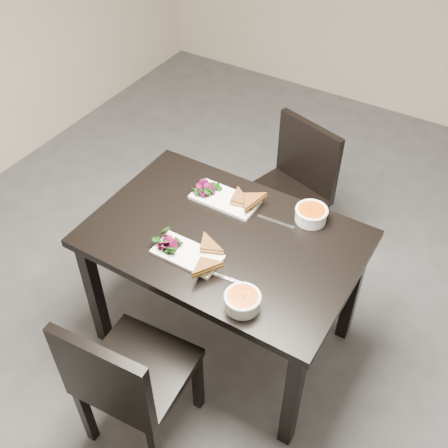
% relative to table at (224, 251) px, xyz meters
% --- Properties ---
extents(ground, '(5.00, 5.00, 0.00)m').
position_rel_table_xyz_m(ground, '(0.38, 0.17, -0.65)').
color(ground, '#47474C').
rests_on(ground, ground).
extents(table, '(1.20, 0.80, 0.75)m').
position_rel_table_xyz_m(table, '(0.00, 0.00, 0.00)').
color(table, black).
rests_on(table, ground).
extents(chair_near, '(0.45, 0.45, 0.85)m').
position_rel_table_xyz_m(chair_near, '(-0.05, -0.68, -0.17)').
color(chair_near, black).
rests_on(chair_near, ground).
extents(chair_far, '(0.52, 0.52, 0.85)m').
position_rel_table_xyz_m(chair_far, '(-0.02, 0.77, -0.17)').
color(chair_far, black).
rests_on(chair_far, ground).
extents(plate_near, '(0.30, 0.15, 0.01)m').
position_rel_table_xyz_m(plate_near, '(-0.07, -0.19, 0.11)').
color(plate_near, white).
rests_on(plate_near, table).
extents(sandwich_near, '(0.18, 0.16, 0.05)m').
position_rel_table_xyz_m(sandwich_near, '(-0.00, -0.17, 0.14)').
color(sandwich_near, brown).
rests_on(sandwich_near, plate_near).
extents(salad_near, '(0.09, 0.08, 0.04)m').
position_rel_table_xyz_m(salad_near, '(-0.17, -0.19, 0.13)').
color(salad_near, black).
rests_on(salad_near, plate_near).
extents(soup_bowl_near, '(0.15, 0.15, 0.07)m').
position_rel_table_xyz_m(soup_bowl_near, '(0.27, -0.30, 0.14)').
color(soup_bowl_near, white).
rests_on(soup_bowl_near, table).
extents(cutlery_near, '(0.18, 0.04, 0.00)m').
position_rel_table_xyz_m(cutlery_near, '(0.13, -0.21, 0.10)').
color(cutlery_near, silver).
rests_on(cutlery_near, table).
extents(plate_far, '(0.32, 0.16, 0.02)m').
position_rel_table_xyz_m(plate_far, '(-0.12, 0.20, 0.11)').
color(plate_far, white).
rests_on(plate_far, table).
extents(sandwich_far, '(0.18, 0.15, 0.05)m').
position_rel_table_xyz_m(sandwich_far, '(-0.05, 0.19, 0.14)').
color(sandwich_far, brown).
rests_on(sandwich_far, plate_far).
extents(salad_far, '(0.10, 0.09, 0.04)m').
position_rel_table_xyz_m(salad_far, '(-0.22, 0.20, 0.14)').
color(salad_far, black).
rests_on(salad_far, plate_far).
extents(soup_bowl_far, '(0.15, 0.15, 0.07)m').
position_rel_table_xyz_m(soup_bowl_far, '(0.29, 0.29, 0.14)').
color(soup_bowl_far, white).
rests_on(soup_bowl_far, table).
extents(cutlery_far, '(0.18, 0.03, 0.00)m').
position_rel_table_xyz_m(cutlery_far, '(0.16, 0.20, 0.10)').
color(cutlery_far, silver).
rests_on(cutlery_far, table).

